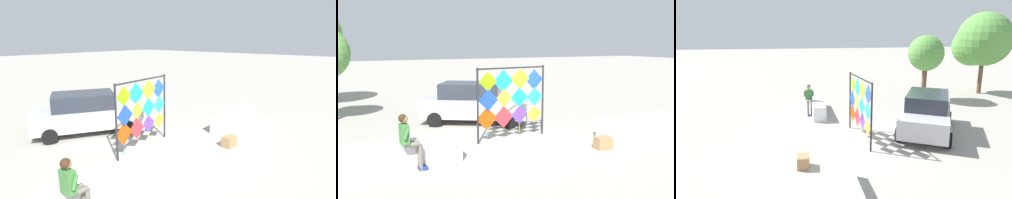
# 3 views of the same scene
# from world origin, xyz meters

# --- Properties ---
(ground) EXTENTS (120.00, 120.00, 0.00)m
(ground) POSITION_xyz_m (0.00, 0.00, 0.00)
(ground) COLOR #9E998E
(plaza_ledge_left) EXTENTS (3.24, 0.62, 0.71)m
(plaza_ledge_left) POSITION_xyz_m (-4.22, -0.56, 0.35)
(plaza_ledge_left) COLOR silver
(plaza_ledge_left) RESTS_ON ground
(plaza_ledge_right) EXTENTS (3.24, 0.62, 0.71)m
(plaza_ledge_right) POSITION_xyz_m (4.22, -0.56, 0.35)
(plaza_ledge_right) COLOR silver
(plaza_ledge_right) RESTS_ON ground
(kite_display_rack) EXTENTS (2.71, 0.32, 2.55)m
(kite_display_rack) POSITION_xyz_m (-0.26, 0.81, 1.51)
(kite_display_rack) COLOR #232328
(kite_display_rack) RESTS_ON ground
(seated_vendor) EXTENTS (0.71, 0.53, 1.56)m
(seated_vendor) POSITION_xyz_m (-4.09, -0.99, 0.92)
(seated_vendor) COLOR #666056
(seated_vendor) RESTS_ON ground
(parked_car) EXTENTS (4.72, 3.80, 1.69)m
(parked_car) POSITION_xyz_m (-0.55, 3.86, 0.86)
(parked_car) COLOR #B7B7BC
(parked_car) RESTS_ON ground
(cardboard_box_large) EXTENTS (0.54, 0.41, 0.40)m
(cardboard_box_large) POSITION_xyz_m (1.87, -1.52, 0.20)
(cardboard_box_large) COLOR #9E754C
(cardboard_box_large) RESTS_ON ground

